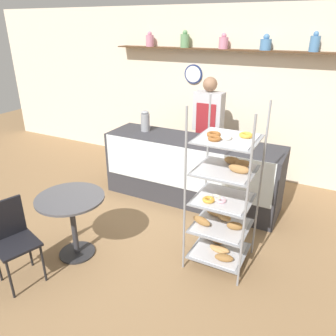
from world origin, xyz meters
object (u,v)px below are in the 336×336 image
coffee_carafe (145,121)px  pastry_rack (223,201)px  person_worker (208,129)px  cafe_chair (11,234)px  cafe_table (72,212)px  donut_tray_counter (236,145)px

coffee_carafe → pastry_rack: bearing=-36.2°
person_worker → cafe_chair: size_ratio=2.00×
cafe_chair → coffee_carafe: 2.46m
pastry_rack → coffee_carafe: bearing=143.8°
person_worker → coffee_carafe: (-0.80, -0.52, 0.15)m
cafe_table → coffee_carafe: 1.92m
cafe_table → pastry_rack: bearing=23.4°
cafe_table → cafe_chair: 0.62m
person_worker → cafe_chair: person_worker is taller
cafe_table → cafe_chair: cafe_chair is taller
pastry_rack → person_worker: pastry_rack is taller
person_worker → donut_tray_counter: (0.60, -0.56, 0.01)m
cafe_chair → coffee_carafe: size_ratio=2.76×
cafe_table → donut_tray_counter: 2.22m
cafe_table → cafe_chair: size_ratio=0.85×
person_worker → donut_tray_counter: person_worker is taller
cafe_table → coffee_carafe: bearing=94.9°
pastry_rack → donut_tray_counter: bearing=101.1°
person_worker → coffee_carafe: bearing=-147.2°
person_worker → cafe_table: person_worker is taller
cafe_chair → donut_tray_counter: (1.52, 2.36, 0.43)m
coffee_carafe → person_worker: bearing=32.8°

